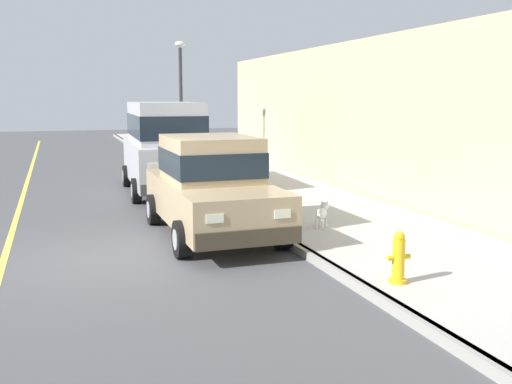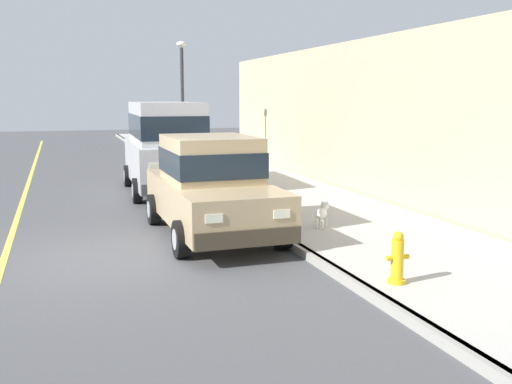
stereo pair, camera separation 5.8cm
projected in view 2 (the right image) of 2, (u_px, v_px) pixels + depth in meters
ground_plane at (106, 259)px, 9.78m from camera, size 80.00×80.00×0.00m
curb at (285, 240)px, 10.77m from camera, size 0.16×64.00×0.14m
sidewalk at (373, 233)px, 11.33m from camera, size 3.60×64.00×0.14m
lane_centre_line at (1, 268)px, 9.28m from camera, size 0.12×57.60×0.01m
car_tan_sedan at (211, 185)px, 11.35m from camera, size 2.06×4.61×1.92m
car_silver_van at (166, 143)px, 16.42m from camera, size 2.26×4.97×2.52m
dog_white at (322, 212)px, 11.54m from camera, size 0.51×0.62×0.49m
fire_hydrant at (397, 259)px, 8.02m from camera, size 0.34×0.24×0.72m
street_lamp at (182, 90)px, 20.58m from camera, size 0.36×0.36×4.42m
building_facade at (354, 119)px, 16.21m from camera, size 0.50×20.00×4.14m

